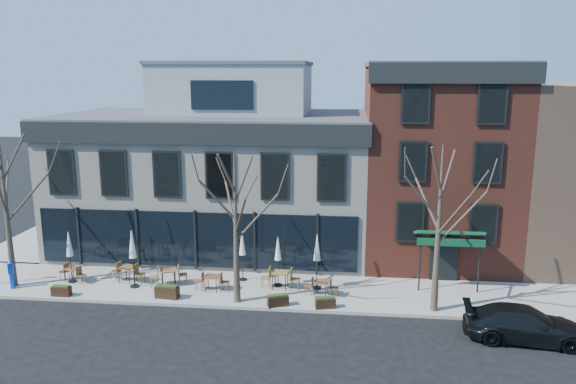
# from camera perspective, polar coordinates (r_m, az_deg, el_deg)

# --- Properties ---
(ground) EXTENTS (120.00, 120.00, 0.00)m
(ground) POSITION_cam_1_polar(r_m,az_deg,el_deg) (31.07, -9.23, -8.10)
(ground) COLOR black
(ground) RESTS_ON ground
(sidewalk_front) EXTENTS (33.50, 4.70, 0.15)m
(sidewalk_front) POSITION_cam_1_polar(r_m,az_deg,el_deg) (28.39, -3.97, -9.80)
(sidewalk_front) COLOR gray
(sidewalk_front) RESTS_ON ground
(sidewalk_side) EXTENTS (4.50, 12.00, 0.15)m
(sidewalk_side) POSITION_cam_1_polar(r_m,az_deg,el_deg) (40.54, -22.48, -3.96)
(sidewalk_side) COLOR gray
(sidewalk_side) RESTS_ON ground
(corner_building) EXTENTS (18.39, 10.39, 11.10)m
(corner_building) POSITION_cam_1_polar(r_m,az_deg,el_deg) (34.58, -7.16, 2.14)
(corner_building) COLOR beige
(corner_building) RESTS_ON ground
(red_brick_building) EXTENTS (8.20, 11.78, 11.18)m
(red_brick_building) POSITION_cam_1_polar(r_m,az_deg,el_deg) (33.78, 14.65, 3.18)
(red_brick_building) COLOR brown
(red_brick_building) RESTS_ON ground
(tree_corner) EXTENTS (3.93, 3.98, 7.92)m
(tree_corner) POSITION_cam_1_polar(r_m,az_deg,el_deg) (30.52, -26.72, -1.32)
(tree_corner) COLOR #382B21
(tree_corner) RESTS_ON sidewalk_front
(tree_mid) EXTENTS (3.50, 3.55, 7.04)m
(tree_mid) POSITION_cam_1_polar(r_m,az_deg,el_deg) (25.61, -5.31, -3.48)
(tree_mid) COLOR #382B21
(tree_mid) RESTS_ON sidewalk_front
(tree_right) EXTENTS (3.72, 3.77, 7.48)m
(tree_right) POSITION_cam_1_polar(r_m,az_deg,el_deg) (25.36, 15.07, -3.48)
(tree_right) COLOR #382B21
(tree_right) RESTS_ON sidewalk_front
(parked_sedan) EXTENTS (4.98, 2.40, 1.40)m
(parked_sedan) POSITION_cam_1_polar(r_m,az_deg,el_deg) (25.12, 22.94, -12.26)
(parked_sedan) COLOR black
(parked_sedan) RESTS_ON ground
(call_box) EXTENTS (0.30, 0.29, 1.45)m
(call_box) POSITION_cam_1_polar(r_m,az_deg,el_deg) (31.09, -26.30, -7.44)
(call_box) COLOR #0D3DB5
(call_box) RESTS_ON sidewalk_front
(cafe_set_0) EXTENTS (1.69, 1.00, 0.87)m
(cafe_set_0) POSITION_cam_1_polar(r_m,az_deg,el_deg) (30.94, -21.02, -7.69)
(cafe_set_0) COLOR brown
(cafe_set_0) RESTS_ON sidewalk_front
(cafe_set_1) EXTENTS (1.95, 0.90, 1.00)m
(cafe_set_1) POSITION_cam_1_polar(r_m,az_deg,el_deg) (29.98, -15.98, -7.84)
(cafe_set_1) COLOR brown
(cafe_set_1) RESTS_ON sidewalk_front
(cafe_set_2) EXTENTS (1.93, 1.16, 1.00)m
(cafe_set_2) POSITION_cam_1_polar(r_m,az_deg,el_deg) (29.04, -12.05, -8.29)
(cafe_set_2) COLOR brown
(cafe_set_2) RESTS_ON sidewalk_front
(cafe_set_3) EXTENTS (1.73, 0.70, 0.91)m
(cafe_set_3) POSITION_cam_1_polar(r_m,az_deg,el_deg) (28.05, -7.73, -8.97)
(cafe_set_3) COLOR brown
(cafe_set_3) RESTS_ON sidewalk_front
(cafe_set_4) EXTENTS (2.00, 0.85, 1.04)m
(cafe_set_4) POSITION_cam_1_polar(r_m,az_deg,el_deg) (28.02, -0.78, -8.73)
(cafe_set_4) COLOR brown
(cafe_set_4) RESTS_ON sidewalk_front
(cafe_set_5) EXTENTS (1.69, 0.77, 0.87)m
(cafe_set_5) POSITION_cam_1_polar(r_m,az_deg,el_deg) (27.26, 3.42, -9.56)
(cafe_set_5) COLOR brown
(cafe_set_5) RESTS_ON sidewalk_front
(umbrella_0) EXTENTS (0.42, 0.42, 2.64)m
(umbrella_0) POSITION_cam_1_polar(r_m,az_deg,el_deg) (30.46, -21.33, -5.22)
(umbrella_0) COLOR black
(umbrella_0) RESTS_ON sidewalk_front
(umbrella_1) EXTENTS (0.47, 0.47, 2.91)m
(umbrella_1) POSITION_cam_1_polar(r_m,az_deg,el_deg) (28.72, -15.53, -5.45)
(umbrella_1) COLOR black
(umbrella_1) RESTS_ON sidewalk_front
(umbrella_2) EXTENTS (0.42, 0.42, 2.60)m
(umbrella_2) POSITION_cam_1_polar(r_m,az_deg,el_deg) (28.76, -4.67, -5.48)
(umbrella_2) COLOR black
(umbrella_2) RESTS_ON sidewalk_front
(umbrella_3) EXTENTS (0.41, 0.41, 2.56)m
(umbrella_3) POSITION_cam_1_polar(r_m,az_deg,el_deg) (27.95, -1.03, -6.02)
(umbrella_3) COLOR black
(umbrella_3) RESTS_ON sidewalk_front
(umbrella_4) EXTENTS (0.44, 0.44, 2.77)m
(umbrella_4) POSITION_cam_1_polar(r_m,az_deg,el_deg) (27.59, 2.97, -5.96)
(umbrella_4) COLOR black
(umbrella_4) RESTS_ON sidewalk_front
(planter_0) EXTENTS (0.92, 0.38, 0.51)m
(planter_0) POSITION_cam_1_polar(r_m,az_deg,el_deg) (29.33, -22.04, -9.28)
(planter_0) COLOR black
(planter_0) RESTS_ON sidewalk_front
(planter_1) EXTENTS (1.16, 0.57, 0.62)m
(planter_1) POSITION_cam_1_polar(r_m,az_deg,el_deg) (27.59, -12.18, -9.86)
(planter_1) COLOR black
(planter_1) RESTS_ON sidewalk_front
(planter_2) EXTENTS (1.04, 0.70, 0.54)m
(planter_2) POSITION_cam_1_polar(r_m,az_deg,el_deg) (26.14, -1.04, -10.94)
(planter_2) COLOR black
(planter_2) RESTS_ON sidewalk_front
(planter_3) EXTENTS (0.98, 0.58, 0.51)m
(planter_3) POSITION_cam_1_polar(r_m,az_deg,el_deg) (25.98, 3.81, -11.15)
(planter_3) COLOR black
(planter_3) RESTS_ON sidewalk_front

